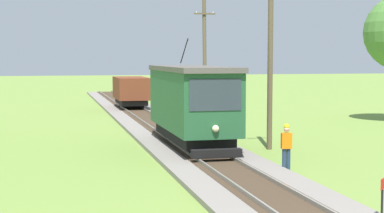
{
  "coord_description": "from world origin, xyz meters",
  "views": [
    {
      "loc": [
        -6.24,
        -11.16,
        4.24
      ],
      "look_at": [
        0.14,
        16.05,
        1.94
      ],
      "focal_mm": 56.55,
      "sensor_mm": 36.0,
      "label": 1
    }
  ],
  "objects_px": {
    "track_worker": "(286,145)",
    "freight_car": "(131,91)",
    "utility_pole_near_tram": "(270,57)",
    "red_tram": "(192,102)",
    "trackside_signal_marker": "(382,199)",
    "utility_pole_mid": "(205,59)"
  },
  "relations": [
    {
      "from": "trackside_signal_marker",
      "to": "red_tram",
      "type": "bearing_deg",
      "value": 98.09
    },
    {
      "from": "red_tram",
      "to": "trackside_signal_marker",
      "type": "bearing_deg",
      "value": -81.91
    },
    {
      "from": "trackside_signal_marker",
      "to": "utility_pole_near_tram",
      "type": "bearing_deg",
      "value": 82.5
    },
    {
      "from": "freight_car",
      "to": "utility_pole_near_tram",
      "type": "distance_m",
      "value": 22.38
    },
    {
      "from": "utility_pole_mid",
      "to": "track_worker",
      "type": "height_order",
      "value": "utility_pole_mid"
    },
    {
      "from": "track_worker",
      "to": "freight_car",
      "type": "bearing_deg",
      "value": -166.0
    },
    {
      "from": "trackside_signal_marker",
      "to": "track_worker",
      "type": "bearing_deg",
      "value": 87.22
    },
    {
      "from": "utility_pole_near_tram",
      "to": "trackside_signal_marker",
      "type": "xyz_separation_m",
      "value": [
        -1.64,
        -12.47,
        -3.55
      ]
    },
    {
      "from": "utility_pole_near_tram",
      "to": "utility_pole_mid",
      "type": "xyz_separation_m",
      "value": [
        0.0,
        11.98,
        -0.14
      ]
    },
    {
      "from": "utility_pole_near_tram",
      "to": "trackside_signal_marker",
      "type": "bearing_deg",
      "value": -97.5
    },
    {
      "from": "utility_pole_near_tram",
      "to": "trackside_signal_marker",
      "type": "distance_m",
      "value": 13.07
    },
    {
      "from": "freight_car",
      "to": "red_tram",
      "type": "bearing_deg",
      "value": -89.99
    },
    {
      "from": "utility_pole_near_tram",
      "to": "red_tram",
      "type": "bearing_deg",
      "value": 169.89
    },
    {
      "from": "freight_car",
      "to": "track_worker",
      "type": "xyz_separation_m",
      "value": [
        2.22,
        -27.16,
        -0.57
      ]
    },
    {
      "from": "utility_pole_near_tram",
      "to": "utility_pole_mid",
      "type": "bearing_deg",
      "value": 90.0
    },
    {
      "from": "utility_pole_near_tram",
      "to": "track_worker",
      "type": "distance_m",
      "value": 6.28
    },
    {
      "from": "utility_pole_near_tram",
      "to": "track_worker",
      "type": "height_order",
      "value": "utility_pole_near_tram"
    },
    {
      "from": "utility_pole_near_tram",
      "to": "utility_pole_mid",
      "type": "height_order",
      "value": "utility_pole_near_tram"
    },
    {
      "from": "utility_pole_near_tram",
      "to": "track_worker",
      "type": "bearing_deg",
      "value": -103.87
    },
    {
      "from": "red_tram",
      "to": "track_worker",
      "type": "distance_m",
      "value": 6.37
    },
    {
      "from": "red_tram",
      "to": "trackside_signal_marker",
      "type": "height_order",
      "value": "red_tram"
    },
    {
      "from": "utility_pole_mid",
      "to": "trackside_signal_marker",
      "type": "bearing_deg",
      "value": -93.84
    }
  ]
}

